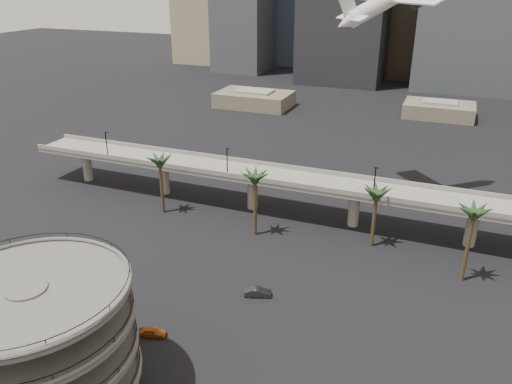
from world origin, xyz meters
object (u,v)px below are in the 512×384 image
at_px(parking_ramp, 36,336).
at_px(overpass, 302,184).
at_px(car_a, 152,332).
at_px(car_b, 258,292).

height_order(parking_ramp, overpass, parking_ramp).
distance_m(parking_ramp, car_a, 18.02).
distance_m(overpass, car_a, 45.48).
bearing_deg(parking_ramp, car_a, 72.07).
bearing_deg(car_b, car_a, 124.85).
bearing_deg(car_a, overpass, -26.90).
xyz_separation_m(overpass, car_b, (2.06, -29.87, -6.63)).
distance_m(parking_ramp, overpass, 60.46).
bearing_deg(car_a, parking_ramp, 145.70).
bearing_deg(parking_ramp, overpass, 77.57).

